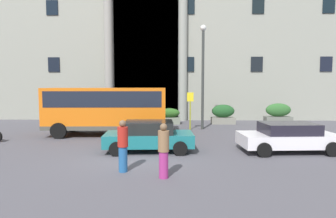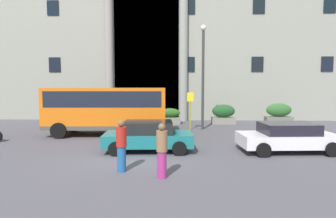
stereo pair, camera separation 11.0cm
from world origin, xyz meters
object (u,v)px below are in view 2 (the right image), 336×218
Objects in this scene: hedge_planter_far_west at (279,115)px; hedge_planter_entrance_left at (223,115)px; scooter_by_planter at (136,133)px; hedge_planter_west at (79,115)px; hedge_planter_east at (170,116)px; white_taxi_kerbside at (288,137)px; bus_stop_sign at (190,107)px; pedestrian_woman_with_bag at (121,146)px; pedestrian_woman_dark_dress at (162,151)px; orange_minibus at (107,107)px; motorcycle_far_end at (283,135)px; lamppost_plaza_centre at (203,69)px; parked_estate_mid at (148,136)px.

hedge_planter_far_west is 4.13m from hedge_planter_entrance_left.
hedge_planter_west is at bearing 113.80° from scooter_by_planter.
hedge_planter_east is 4.21m from hedge_planter_entrance_left.
bus_stop_sign is at bearing 119.36° from white_taxi_kerbside.
bus_stop_sign reaches higher than scooter_by_planter.
hedge_planter_east is 0.93× the size of pedestrian_woman_with_bag.
white_taxi_kerbside is 2.48× the size of pedestrian_woman_dark_dress.
motorcycle_far_end is (9.66, -2.49, -1.24)m from orange_minibus.
white_taxi_kerbside reaches higher than motorcycle_far_end.
hedge_planter_west is 15.01m from pedestrian_woman_dark_dress.
white_taxi_kerbside is at bearing -36.12° from hedge_planter_west.
orange_minibus reaches higher than hedge_planter_east.
hedge_planter_west is 0.97× the size of hedge_planter_east.
lamppost_plaza_centre is at bearing 34.60° from scooter_by_planter.
bus_stop_sign is at bearing 134.08° from pedestrian_woman_dark_dress.
lamppost_plaza_centre is at bearing -16.07° from hedge_planter_west.
orange_minibus is at bearing -158.31° from lamppost_plaza_centre.
orange_minibus is 5.25m from parked_estate_mid.
hedge_planter_east is 0.38× the size of white_taxi_kerbside.
hedge_planter_west is 15.21m from motorcycle_far_end.
lamppost_plaza_centre reaches higher than parked_estate_mid.
hedge_planter_west reaches higher than parked_estate_mid.
orange_minibus is 5.54m from bus_stop_sign.
orange_minibus is 6.89m from lamppost_plaza_centre.
white_taxi_kerbside is at bearing -58.98° from hedge_planter_east.
white_taxi_kerbside is at bearing -63.67° from lamppost_plaza_centre.
parked_estate_mid is at bearing -117.49° from hedge_planter_entrance_left.
motorcycle_far_end is at bearing -52.99° from lamppost_plaza_centre.
hedge_planter_entrance_left is (2.74, 3.16, -0.84)m from bus_stop_sign.
bus_stop_sign is 0.62× the size of parked_estate_mid.
hedge_planter_east is at bearing 115.98° from bus_stop_sign.
hedge_planter_entrance_left is at bearing 0.55° from hedge_planter_west.
pedestrian_woman_dark_dress is at bearing -144.63° from motorcycle_far_end.
pedestrian_woman_with_bag is 1.56m from pedestrian_woman_dark_dress.
hedge_planter_far_west is 1.04× the size of scooter_by_planter.
orange_minibus is 9.50m from hedge_planter_entrance_left.
hedge_planter_east is at bearing 6.17° from pedestrian_woman_with_bag.
pedestrian_woman_dark_dress is (0.11, -13.09, 0.31)m from hedge_planter_east.
pedestrian_woman_dark_dress reaches higher than hedge_planter_far_west.
lamppost_plaza_centre is at bearing -49.28° from hedge_planter_east.
hedge_planter_far_west is 12.03m from scooter_by_planter.
lamppost_plaza_centre is at bearing 19.26° from orange_minibus.
parked_estate_mid is (6.45, -9.35, 0.04)m from hedge_planter_west.
hedge_planter_entrance_left is 0.45× the size of parked_estate_mid.
hedge_planter_west is at bearing 163.93° from lamppost_plaza_centre.
parked_estate_mid is at bearing -109.14° from bus_stop_sign.
pedestrian_woman_dark_dress is at bearing -60.98° from hedge_planter_west.
hedge_planter_entrance_left is 10.66m from parked_estate_mid.
hedge_planter_west is at bearing 179.67° from hedge_planter_east.
motorcycle_far_end is (-2.31, -7.24, -0.34)m from hedge_planter_far_west.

